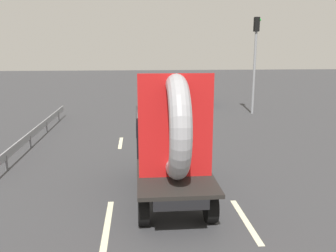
{
  "coord_description": "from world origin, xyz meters",
  "views": [
    {
      "loc": [
        -1.24,
        -10.84,
        4.36
      ],
      "look_at": [
        -0.27,
        0.02,
        1.94
      ],
      "focal_mm": 37.69,
      "sensor_mm": 36.0,
      "label": 1
    }
  ],
  "objects": [
    {
      "name": "traffic_light",
      "position": [
        6.53,
        12.1,
        4.06
      ],
      "size": [
        0.42,
        0.36,
        6.29
      ],
      "color": "gray",
      "rests_on": "ground_plane"
    },
    {
      "name": "ground_plane",
      "position": [
        0.0,
        0.0,
        0.0
      ],
      "size": [
        120.0,
        120.0,
        0.0
      ],
      "primitive_type": "plane",
      "color": "#38383A"
    },
    {
      "name": "distant_sedan",
      "position": [
        3.27,
        16.42,
        0.73
      ],
      "size": [
        1.8,
        4.2,
        1.37
      ],
      "color": "black",
      "rests_on": "ground_plane"
    },
    {
      "name": "lane_dash_right_near",
      "position": [
        1.5,
        -2.7,
        0.0
      ],
      "size": [
        0.16,
        2.43,
        0.01
      ],
      "primitive_type": "cube",
      "rotation": [
        0.0,
        0.0,
        1.57
      ],
      "color": "beige",
      "rests_on": "ground_plane"
    },
    {
      "name": "lane_dash_left_near",
      "position": [
        -2.05,
        -2.71,
        0.0
      ],
      "size": [
        0.16,
        2.9,
        0.01
      ],
      "primitive_type": "cube",
      "rotation": [
        0.0,
        0.0,
        1.57
      ],
      "color": "beige",
      "rests_on": "ground_plane"
    },
    {
      "name": "guardrail",
      "position": [
        -6.01,
        6.23,
        0.53
      ],
      "size": [
        0.1,
        11.8,
        0.71
      ],
      "color": "gray",
      "rests_on": "ground_plane"
    },
    {
      "name": "lane_dash_right_far",
      "position": [
        1.5,
        5.42,
        0.0
      ],
      "size": [
        0.16,
        2.09,
        0.01
      ],
      "primitive_type": "cube",
      "rotation": [
        0.0,
        0.0,
        1.57
      ],
      "color": "beige",
      "rests_on": "ground_plane"
    },
    {
      "name": "lane_dash_left_far",
      "position": [
        -2.05,
        5.23,
        0.0
      ],
      "size": [
        0.16,
        2.0,
        0.01
      ],
      "primitive_type": "cube",
      "rotation": [
        0.0,
        0.0,
        1.57
      ],
      "color": "beige",
      "rests_on": "ground_plane"
    },
    {
      "name": "flatbed_truck",
      "position": [
        -0.27,
        -0.62,
        1.71
      ],
      "size": [
        2.02,
        5.1,
        3.75
      ],
      "color": "black",
      "rests_on": "ground_plane"
    }
  ]
}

